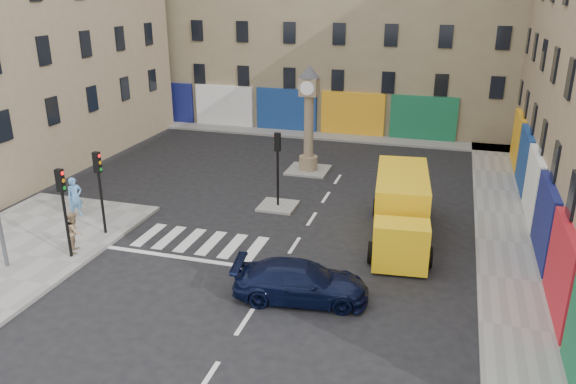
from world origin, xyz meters
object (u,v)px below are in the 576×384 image
at_px(traffic_light_left_far, 99,180).
at_px(navy_sedan, 301,282).
at_px(clock_pillar, 309,112).
at_px(pedestrian_tan, 75,232).
at_px(traffic_light_left_near, 63,199).
at_px(traffic_light_island, 278,157).
at_px(yellow_van, 401,208).
at_px(pedestrian_blue, 75,197).

relative_size(traffic_light_left_far, navy_sedan, 0.78).
relative_size(clock_pillar, pedestrian_tan, 3.61).
distance_m(traffic_light_left_near, navy_sedan, 9.89).
bearing_deg(clock_pillar, traffic_light_left_far, -118.94).
relative_size(navy_sedan, pedestrian_tan, 2.81).
distance_m(traffic_light_island, yellow_van, 6.52).
bearing_deg(traffic_light_left_near, pedestrian_blue, 122.80).
xyz_separation_m(traffic_light_left_far, pedestrian_blue, (-2.35, 1.25, -1.52)).
xyz_separation_m(clock_pillar, yellow_van, (6.17, -7.69, -2.23)).
distance_m(traffic_light_left_near, traffic_light_left_far, 2.40).
distance_m(navy_sedan, pedestrian_blue, 12.68).
bearing_deg(traffic_light_island, pedestrian_blue, -154.38).
height_order(navy_sedan, pedestrian_tan, pedestrian_tan).
bearing_deg(clock_pillar, yellow_van, -51.26).
bearing_deg(pedestrian_blue, traffic_light_island, -31.89).
relative_size(traffic_light_left_far, pedestrian_tan, 2.19).
height_order(traffic_light_left_far, pedestrian_blue, traffic_light_left_far).
distance_m(traffic_light_left_near, pedestrian_tan, 1.71).
xyz_separation_m(navy_sedan, pedestrian_blue, (-12.05, 3.93, 0.42)).
bearing_deg(clock_pillar, navy_sedan, -76.44).
relative_size(traffic_light_left_near, yellow_van, 0.49).
xyz_separation_m(traffic_light_island, pedestrian_tan, (-6.41, -7.28, -1.60)).
distance_m(pedestrian_blue, pedestrian_tan, 3.86).
height_order(traffic_light_island, pedestrian_blue, traffic_light_island).
relative_size(traffic_light_island, clock_pillar, 0.61).
xyz_separation_m(traffic_light_left_far, clock_pillar, (6.30, 11.40, 0.93)).
relative_size(traffic_light_left_far, traffic_light_island, 1.00).
xyz_separation_m(traffic_light_left_near, pedestrian_tan, (-0.11, 0.52, -1.63)).
xyz_separation_m(clock_pillar, navy_sedan, (3.39, -14.07, -2.86)).
bearing_deg(traffic_light_left_far, clock_pillar, 61.06).
distance_m(traffic_light_left_far, pedestrian_tan, 2.49).
bearing_deg(navy_sedan, pedestrian_blue, 63.43).
relative_size(traffic_light_island, navy_sedan, 0.78).
height_order(traffic_light_left_far, traffic_light_island, traffic_light_left_far).
height_order(traffic_light_left_near, pedestrian_tan, traffic_light_left_near).
bearing_deg(pedestrian_blue, traffic_light_left_near, -114.70).
bearing_deg(clock_pillar, traffic_light_island, -90.00).
height_order(clock_pillar, pedestrian_tan, clock_pillar).
bearing_deg(traffic_light_left_near, clock_pillar, 65.45).
relative_size(clock_pillar, yellow_van, 0.81).
height_order(traffic_light_left_far, yellow_van, traffic_light_left_far).
bearing_deg(traffic_light_left_near, traffic_light_island, 51.07).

